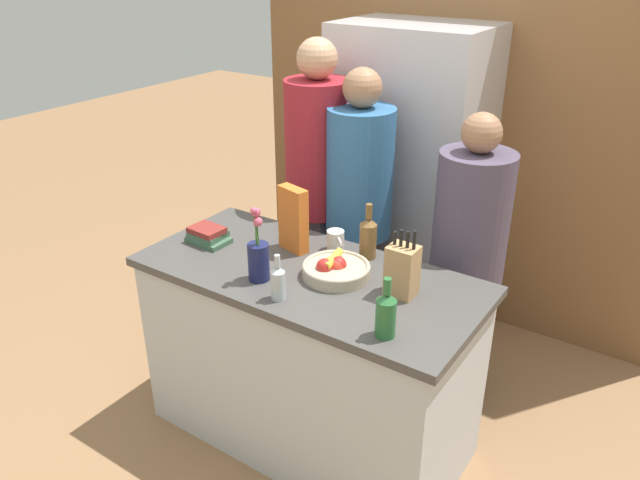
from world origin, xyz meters
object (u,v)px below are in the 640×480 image
(person_at_sink, at_px, (317,186))
(person_in_red_tee, at_px, (468,254))
(refrigerator, at_px, (407,184))
(bottle_oil, at_px, (368,237))
(bottle_wine, at_px, (278,282))
(person_in_blue, at_px, (359,210))
(coffee_mug, at_px, (336,241))
(book_stack, at_px, (208,235))
(fruit_bowl, at_px, (335,269))
(cereal_box, at_px, (293,219))
(knife_block, at_px, (402,270))
(bottle_vinegar, at_px, (386,313))
(flower_vase, at_px, (258,256))

(person_at_sink, distance_m, person_in_red_tee, 0.93)
(refrigerator, relative_size, bottle_oil, 7.02)
(bottle_wine, bearing_deg, person_in_blue, 100.46)
(coffee_mug, relative_size, book_stack, 0.54)
(refrigerator, xyz_separation_m, coffee_mug, (0.12, -0.99, 0.05))
(coffee_mug, xyz_separation_m, person_in_red_tee, (0.51, 0.40, -0.10))
(person_in_blue, bearing_deg, refrigerator, 95.96)
(coffee_mug, xyz_separation_m, bottle_wine, (0.05, -0.51, 0.03))
(fruit_bowl, height_order, person_at_sink, person_at_sink)
(person_in_red_tee, bearing_deg, fruit_bowl, -99.77)
(fruit_bowl, distance_m, person_in_blue, 0.69)
(coffee_mug, distance_m, person_at_sink, 0.61)
(fruit_bowl, height_order, person_in_red_tee, person_in_red_tee)
(person_at_sink, bearing_deg, book_stack, -83.97)
(cereal_box, bearing_deg, refrigerator, 87.47)
(coffee_mug, bearing_deg, refrigerator, 96.91)
(refrigerator, xyz_separation_m, bottle_wine, (0.17, -1.49, 0.08))
(knife_block, xyz_separation_m, book_stack, (-1.01, -0.08, -0.08))
(coffee_mug, distance_m, bottle_oil, 0.17)
(bottle_vinegar, bearing_deg, bottle_wine, -178.54)
(person_in_blue, bearing_deg, bottle_vinegar, -47.70)
(coffee_mug, distance_m, bottle_vinegar, 0.73)
(flower_vase, bearing_deg, knife_block, 22.13)
(flower_vase, height_order, bottle_vinegar, flower_vase)
(bottle_oil, distance_m, bottle_wine, 0.54)
(book_stack, distance_m, person_at_sink, 0.74)
(coffee_mug, xyz_separation_m, bottle_vinegar, (0.54, -0.49, 0.05))
(bottle_vinegar, bearing_deg, flower_vase, 173.88)
(fruit_bowl, bearing_deg, flower_vase, -141.67)
(refrigerator, height_order, bottle_oil, refrigerator)
(person_in_red_tee, bearing_deg, knife_block, -74.80)
(refrigerator, distance_m, knife_block, 1.31)
(fruit_bowl, relative_size, bottle_oil, 1.13)
(knife_block, xyz_separation_m, flower_vase, (-0.57, -0.23, -0.00))
(bottle_vinegar, relative_size, person_in_blue, 0.14)
(fruit_bowl, distance_m, person_at_sink, 0.86)
(knife_block, relative_size, person_at_sink, 0.16)
(refrigerator, height_order, person_in_blue, refrigerator)
(knife_block, xyz_separation_m, person_at_sink, (-0.85, 0.64, -0.01))
(knife_block, relative_size, coffee_mug, 2.75)
(bottle_vinegar, distance_m, person_at_sink, 1.33)
(refrigerator, relative_size, book_stack, 9.22)
(flower_vase, relative_size, person_in_blue, 0.20)
(book_stack, height_order, bottle_vinegar, bottle_vinegar)
(knife_block, height_order, coffee_mug, knife_block)
(cereal_box, bearing_deg, knife_block, -7.96)
(fruit_bowl, height_order, knife_block, knife_block)
(book_stack, bearing_deg, knife_block, 4.77)
(bottle_oil, xyz_separation_m, bottle_wine, (-0.12, -0.53, -0.03))
(knife_block, xyz_separation_m, bottle_vinegar, (0.09, -0.30, -0.02))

